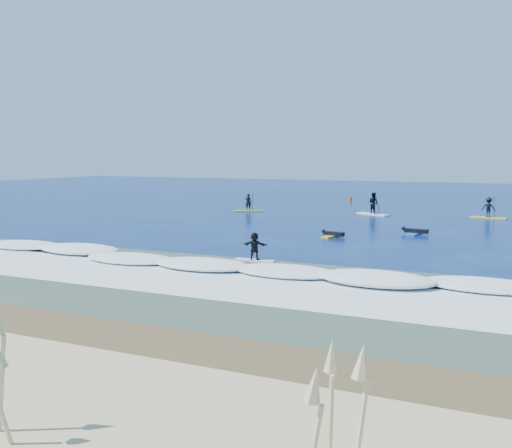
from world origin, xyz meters
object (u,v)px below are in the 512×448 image
at_px(sup_paddler_left, 248,205).
at_px(wave_surfer, 255,248).
at_px(sup_paddler_right, 489,209).
at_px(prone_paddler_far, 415,232).
at_px(marker_buoy, 350,199).
at_px(sup_paddler_center, 373,205).
at_px(prone_paddler_near, 333,235).

relative_size(sup_paddler_left, wave_surfer, 1.38).
distance_m(sup_paddler_right, prone_paddler_far, 12.68).
bearing_deg(marker_buoy, sup_paddler_right, -39.69).
xyz_separation_m(sup_paddler_center, prone_paddler_near, (0.65, -14.41, -0.70)).
distance_m(prone_paddler_far, wave_surfer, 14.82).
height_order(sup_paddler_center, prone_paddler_near, sup_paddler_center).
distance_m(sup_paddler_right, marker_buoy, 19.14).
xyz_separation_m(sup_paddler_left, marker_buoy, (5.59, 15.03, -0.27)).
bearing_deg(prone_paddler_far, sup_paddler_left, 67.76).
bearing_deg(sup_paddler_left, prone_paddler_far, -55.06).
height_order(sup_paddler_right, marker_buoy, sup_paddler_right).
relative_size(sup_paddler_center, sup_paddler_right, 1.09).
bearing_deg(sup_paddler_left, prone_paddler_near, -72.54).
bearing_deg(prone_paddler_far, sup_paddler_right, -11.26).
relative_size(sup_paddler_center, prone_paddler_near, 1.53).
height_order(sup_paddler_center, wave_surfer, sup_paddler_center).
height_order(sup_paddler_center, marker_buoy, sup_paddler_center).
bearing_deg(sup_paddler_right, marker_buoy, 149.57).
relative_size(sup_paddler_left, prone_paddler_far, 1.18).
relative_size(sup_paddler_right, prone_paddler_near, 1.41).
bearing_deg(sup_paddler_left, sup_paddler_right, -17.74).
xyz_separation_m(sup_paddler_left, sup_paddler_right, (20.31, 2.81, 0.19)).
height_order(sup_paddler_left, prone_paddler_near, sup_paddler_left).
height_order(sup_paddler_left, wave_surfer, sup_paddler_left).
distance_m(sup_paddler_left, sup_paddler_center, 11.24).
xyz_separation_m(sup_paddler_left, prone_paddler_far, (16.31, -9.20, -0.43)).
distance_m(sup_paddler_right, wave_surfer, 27.46).
bearing_deg(sup_paddler_center, sup_paddler_right, 35.73).
bearing_deg(prone_paddler_far, sup_paddler_center, 32.47).
relative_size(sup_paddler_left, prone_paddler_near, 1.31).
distance_m(prone_paddler_near, wave_surfer, 10.53).
xyz_separation_m(sup_paddler_right, marker_buoy, (-14.72, 12.22, -0.45)).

